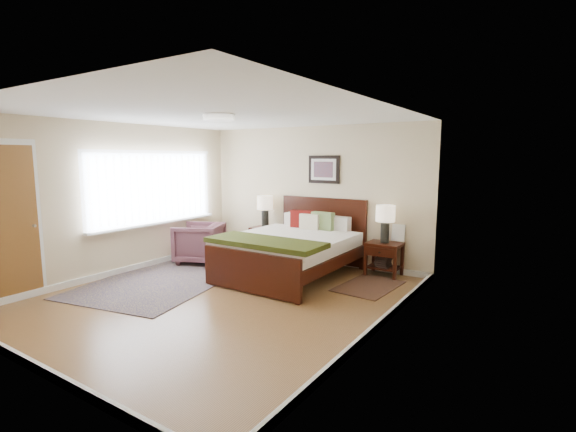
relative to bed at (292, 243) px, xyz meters
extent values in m
plane|color=#8F6037|center=(-0.25, -1.41, -0.55)|extent=(5.00, 5.00, 0.00)
cube|color=beige|center=(-0.25, 1.09, 0.70)|extent=(4.50, 0.04, 2.50)
cube|color=beige|center=(-0.25, -3.91, 0.70)|extent=(4.50, 0.04, 2.50)
cube|color=beige|center=(-2.50, -1.41, 0.70)|extent=(0.04, 5.00, 2.50)
cube|color=beige|center=(2.00, -1.41, 0.70)|extent=(0.04, 5.00, 2.50)
cube|color=white|center=(-0.25, -1.41, 1.95)|extent=(4.50, 5.00, 0.02)
cube|color=silver|center=(-2.48, -0.71, 0.85)|extent=(0.02, 2.72, 1.32)
cube|color=silver|center=(-2.46, -0.71, 0.85)|extent=(0.01, 2.60, 1.20)
cube|color=silver|center=(-2.43, -0.71, 0.22)|extent=(0.10, 2.72, 0.04)
cube|color=silver|center=(-2.48, -3.16, 0.54)|extent=(0.01, 1.00, 2.18)
cube|color=brown|center=(-2.47, -3.16, 0.50)|extent=(0.01, 0.90, 2.10)
cylinder|color=#999999|center=(-2.45, -2.78, 0.45)|extent=(0.04, 0.04, 0.04)
cylinder|color=white|center=(-0.25, -1.41, 1.91)|extent=(0.40, 0.40, 0.07)
cylinder|color=beige|center=(-0.25, -1.41, 1.95)|extent=(0.44, 0.44, 0.01)
cube|color=#371008|center=(0.00, 1.05, 0.07)|extent=(1.70, 0.06, 1.19)
cube|color=#371008|center=(0.00, -1.10, -0.23)|extent=(1.70, 0.06, 0.59)
cube|color=#371008|center=(-0.81, -0.03, -0.21)|extent=(0.06, 2.13, 0.19)
cube|color=#371008|center=(0.81, -0.03, -0.21)|extent=(0.06, 2.13, 0.19)
cube|color=silver|center=(0.00, -0.03, -0.07)|extent=(1.60, 2.11, 0.23)
cube|color=silver|center=(0.00, -0.13, 0.09)|extent=(1.78, 1.88, 0.11)
cube|color=#3F4113|center=(0.00, -0.74, 0.14)|extent=(1.82, 0.70, 0.07)
cube|color=silver|center=(-0.37, 0.81, 0.24)|extent=(0.53, 0.18, 0.28)
cube|color=silver|center=(0.37, 0.81, 0.24)|extent=(0.53, 0.18, 0.28)
cube|color=#5D0C0A|center=(-0.23, 0.69, 0.28)|extent=(0.41, 0.17, 0.34)
cube|color=#6F874E|center=(0.19, 0.69, 0.28)|extent=(0.41, 0.16, 0.34)
cube|color=beige|center=(-0.02, 0.61, 0.26)|extent=(0.36, 0.13, 0.30)
cube|color=black|center=(0.00, 1.06, 1.17)|extent=(0.62, 0.03, 0.50)
cube|color=silver|center=(0.00, 1.04, 1.17)|extent=(0.50, 0.01, 0.38)
cube|color=#A52D23|center=(0.00, 1.03, 1.17)|extent=(0.38, 0.01, 0.28)
cube|color=#371008|center=(-1.17, 0.86, 0.01)|extent=(0.49, 0.44, 0.05)
cube|color=#371008|center=(-1.39, 0.67, -0.28)|extent=(0.05, 0.05, 0.54)
cube|color=#371008|center=(-0.96, 0.67, -0.28)|extent=(0.05, 0.05, 0.54)
cube|color=#371008|center=(-1.39, 1.05, -0.28)|extent=(0.05, 0.05, 0.54)
cube|color=#371008|center=(-0.96, 1.05, -0.28)|extent=(0.05, 0.05, 0.54)
cube|color=#371008|center=(-1.17, 0.65, -0.09)|extent=(0.43, 0.03, 0.14)
cube|color=#371008|center=(1.25, 0.86, -0.02)|extent=(0.56, 0.42, 0.05)
cube|color=#371008|center=(1.00, 0.68, -0.30)|extent=(0.05, 0.05, 0.51)
cube|color=#371008|center=(1.50, 0.68, -0.30)|extent=(0.05, 0.05, 0.51)
cube|color=#371008|center=(1.00, 1.04, -0.30)|extent=(0.05, 0.05, 0.51)
cube|color=#371008|center=(1.50, 1.04, -0.30)|extent=(0.05, 0.05, 0.51)
cube|color=#371008|center=(1.25, 0.67, -0.12)|extent=(0.50, 0.03, 0.14)
cube|color=#371008|center=(1.25, 0.86, -0.41)|extent=(0.50, 0.36, 0.03)
cube|color=black|center=(1.25, 0.86, -0.38)|extent=(0.20, 0.26, 0.03)
cube|color=black|center=(1.25, 0.86, -0.34)|extent=(0.20, 0.26, 0.03)
cube|color=black|center=(1.25, 0.86, -0.31)|extent=(0.20, 0.26, 0.03)
cube|color=black|center=(1.25, 0.86, -0.27)|extent=(0.20, 0.26, 0.03)
cube|color=black|center=(1.25, 0.86, -0.24)|extent=(0.20, 0.26, 0.03)
cylinder|color=black|center=(-1.17, 0.86, 0.20)|extent=(0.14, 0.14, 0.32)
cylinder|color=black|center=(-1.17, 0.86, 0.38)|extent=(0.02, 0.02, 0.06)
cylinder|color=beige|center=(-1.17, 0.86, 0.52)|extent=(0.31, 0.31, 0.26)
cylinder|color=black|center=(1.25, 0.86, 0.17)|extent=(0.14, 0.14, 0.32)
cylinder|color=black|center=(1.25, 0.86, 0.35)|extent=(0.02, 0.02, 0.06)
cylinder|color=beige|center=(1.25, 0.86, 0.49)|extent=(0.31, 0.31, 0.26)
imported|color=brown|center=(-1.92, -0.18, -0.18)|extent=(1.06, 1.05, 0.74)
cube|color=#110C40|center=(-1.57, -1.39, -0.54)|extent=(2.34, 2.93, 0.01)
cube|color=black|center=(1.28, 0.16, -0.54)|extent=(0.82, 1.17, 0.01)
camera|label=1|loc=(3.59, -5.61, 1.38)|focal=26.00mm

